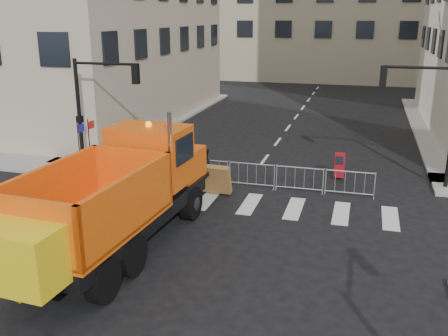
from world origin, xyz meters
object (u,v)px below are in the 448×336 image
(cop_c, at_px, (167,164))
(newspaper_box, at_px, (340,165))
(plow_truck, at_px, (115,195))
(worker, at_px, (117,141))
(cop_b, at_px, (205,168))
(cop_a, at_px, (165,176))

(cop_c, relative_size, newspaper_box, 1.75)
(plow_truck, distance_m, cop_c, 6.72)
(cop_c, bearing_deg, plow_truck, 33.01)
(worker, relative_size, newspaper_box, 1.64)
(cop_b, bearing_deg, worker, 4.00)
(cop_b, distance_m, newspaper_box, 6.24)
(plow_truck, xyz_separation_m, cop_c, (-0.97, 6.58, -0.96))
(cop_b, bearing_deg, cop_c, 34.96)
(cop_b, xyz_separation_m, cop_c, (-1.72, -0.15, 0.07))
(cop_c, xyz_separation_m, worker, (-3.94, 2.91, 0.09))
(newspaper_box, bearing_deg, cop_a, -152.82)
(cop_a, height_order, cop_b, cop_b)
(cop_a, xyz_separation_m, worker, (-4.34, 4.13, 0.24))
(cop_a, relative_size, cop_b, 0.91)
(plow_truck, relative_size, cop_c, 5.88)
(cop_b, height_order, newspaper_box, cop_b)
(plow_truck, relative_size, worker, 6.30)
(plow_truck, relative_size, cop_a, 7.01)
(plow_truck, xyz_separation_m, worker, (-4.91, 9.50, -0.88))
(plow_truck, relative_size, cop_b, 6.35)
(newspaper_box, bearing_deg, cop_b, -157.58)
(cop_c, bearing_deg, worker, -101.80)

